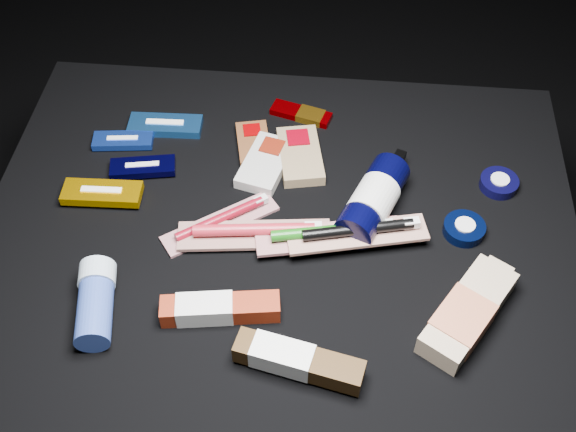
# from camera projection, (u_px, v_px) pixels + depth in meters

# --- Properties ---
(ground) EXTENTS (3.00, 3.00, 0.00)m
(ground) POSITION_uv_depth(u_px,v_px,m) (280.00, 350.00, 1.49)
(ground) COLOR black
(ground) RESTS_ON ground
(cloth_table) EXTENTS (0.98, 0.78, 0.40)m
(cloth_table) POSITION_uv_depth(u_px,v_px,m) (279.00, 296.00, 1.33)
(cloth_table) COLOR black
(cloth_table) RESTS_ON ground
(luna_bar_0) EXTENTS (0.14, 0.05, 0.02)m
(luna_bar_0) POSITION_uv_depth(u_px,v_px,m) (165.00, 125.00, 1.33)
(luna_bar_0) COLOR #1C5197
(luna_bar_0) RESTS_ON cloth_table
(luna_bar_1) EXTENTS (0.11, 0.05, 0.01)m
(luna_bar_1) POSITION_uv_depth(u_px,v_px,m) (123.00, 140.00, 1.30)
(luna_bar_1) COLOR #1A40B9
(luna_bar_1) RESTS_ON cloth_table
(luna_bar_2) EXTENTS (0.12, 0.06, 0.01)m
(luna_bar_2) POSITION_uv_depth(u_px,v_px,m) (143.00, 167.00, 1.25)
(luna_bar_2) COLOR black
(luna_bar_2) RESTS_ON cloth_table
(luna_bar_3) EXTENTS (0.13, 0.05, 0.02)m
(luna_bar_3) POSITION_uv_depth(u_px,v_px,m) (102.00, 193.00, 1.21)
(luna_bar_3) COLOR #DC9900
(luna_bar_3) RESTS_ON cloth_table
(clif_bar_0) EXTENTS (0.08, 0.11, 0.02)m
(clif_bar_0) POSITION_uv_depth(u_px,v_px,m) (253.00, 142.00, 1.30)
(clif_bar_0) COLOR brown
(clif_bar_0) RESTS_ON cloth_table
(clif_bar_1) EXTENTS (0.10, 0.14, 0.02)m
(clif_bar_1) POSITION_uv_depth(u_px,v_px,m) (267.00, 161.00, 1.26)
(clif_bar_1) COLOR #B7B6B0
(clif_bar_1) RESTS_ON cloth_table
(clif_bar_2) EXTENTS (0.10, 0.14, 0.02)m
(clif_bar_2) POSITION_uv_depth(u_px,v_px,m) (300.00, 153.00, 1.28)
(clif_bar_2) COLOR #8B7250
(clif_bar_2) RESTS_ON cloth_table
(power_bar) EXTENTS (0.12, 0.06, 0.01)m
(power_bar) POSITION_uv_depth(u_px,v_px,m) (304.00, 114.00, 1.35)
(power_bar) COLOR #760002
(power_bar) RESTS_ON cloth_table
(lotion_bottle) EXTENTS (0.12, 0.21, 0.07)m
(lotion_bottle) POSITION_uv_depth(u_px,v_px,m) (373.00, 200.00, 1.18)
(lotion_bottle) COLOR black
(lotion_bottle) RESTS_ON cloth_table
(cream_tin_upper) EXTENTS (0.07, 0.07, 0.02)m
(cream_tin_upper) POSITION_uv_depth(u_px,v_px,m) (499.00, 183.00, 1.23)
(cream_tin_upper) COLOR black
(cream_tin_upper) RESTS_ON cloth_table
(cream_tin_lower) EXTENTS (0.07, 0.07, 0.02)m
(cream_tin_lower) POSITION_uv_depth(u_px,v_px,m) (464.00, 229.00, 1.17)
(cream_tin_lower) COLOR black
(cream_tin_lower) RESTS_ON cloth_table
(bodywash_bottle) EXTENTS (0.16, 0.20, 0.04)m
(bodywash_bottle) POSITION_uv_depth(u_px,v_px,m) (467.00, 314.00, 1.05)
(bodywash_bottle) COLOR tan
(bodywash_bottle) RESTS_ON cloth_table
(deodorant_stick) EXTENTS (0.08, 0.14, 0.06)m
(deodorant_stick) POSITION_uv_depth(u_px,v_px,m) (95.00, 302.00, 1.06)
(deodorant_stick) COLOR #2E479A
(deodorant_stick) RESTS_ON cloth_table
(toothbrush_pack_0) EXTENTS (0.19, 0.15, 0.02)m
(toothbrush_pack_0) POSITION_uv_depth(u_px,v_px,m) (222.00, 221.00, 1.18)
(toothbrush_pack_0) COLOR #B4AFA9
(toothbrush_pack_0) RESTS_ON cloth_table
(toothbrush_pack_1) EXTENTS (0.25, 0.09, 0.03)m
(toothbrush_pack_1) POSITION_uv_depth(u_px,v_px,m) (256.00, 233.00, 1.15)
(toothbrush_pack_1) COLOR #A69F9A
(toothbrush_pack_1) RESTS_ON cloth_table
(toothbrush_pack_2) EXTENTS (0.24, 0.10, 0.03)m
(toothbrush_pack_2) POSITION_uv_depth(u_px,v_px,m) (331.00, 234.00, 1.14)
(toothbrush_pack_2) COLOR beige
(toothbrush_pack_2) RESTS_ON cloth_table
(toothbrush_pack_3) EXTENTS (0.23, 0.10, 0.02)m
(toothbrush_pack_3) POSITION_uv_depth(u_px,v_px,m) (359.00, 232.00, 1.14)
(toothbrush_pack_3) COLOR beige
(toothbrush_pack_3) RESTS_ON cloth_table
(toothpaste_carton_red) EXTENTS (0.18, 0.06, 0.03)m
(toothpaste_carton_red) POSITION_uv_depth(u_px,v_px,m) (215.00, 309.00, 1.06)
(toothpaste_carton_red) COLOR maroon
(toothpaste_carton_red) RESTS_ON cloth_table
(toothpaste_carton_green) EXTENTS (0.19, 0.08, 0.04)m
(toothpaste_carton_green) POSITION_uv_depth(u_px,v_px,m) (293.00, 359.00, 1.00)
(toothpaste_carton_green) COLOR #38220C
(toothpaste_carton_green) RESTS_ON cloth_table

